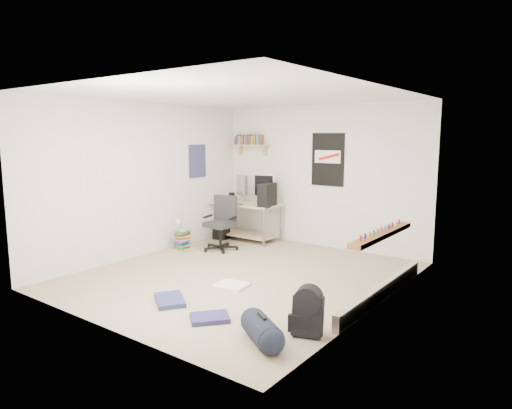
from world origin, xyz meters
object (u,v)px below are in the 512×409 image
Objects in this scene: backpack at (308,316)px; book_stack at (183,241)px; office_chair at (220,222)px; duffel_bag at (262,329)px; desk at (242,220)px.

book_stack is (-3.50, 1.70, -0.05)m from backpack.
office_chair is 1.85× the size of duffel_bag.
book_stack is at bearing -179.74° from duffel_bag.
office_chair is at bearing 32.90° from book_stack.
duffel_bag is (-0.26, -0.42, -0.06)m from backpack.
desk is 3.90× the size of backpack.
office_chair reaches higher than backpack.
book_stack is (-0.56, -0.36, -0.34)m from office_chair.
duffel_bag is at bearing -140.56° from backpack.
desk is 3.00× the size of duffel_bag.
backpack reaches higher than book_stack.
desk is at bearing 90.09° from office_chair.
duffel_bag is 3.87m from book_stack.
office_chair is 3.60m from backpack.
book_stack is at bearing 135.19° from backpack.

